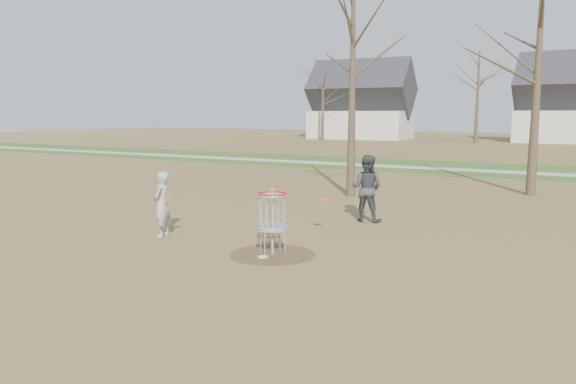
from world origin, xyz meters
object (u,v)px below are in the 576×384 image
object	(u,v)px
player_standing	(162,204)
disc_golf_basket	(272,211)
player_throwing	(367,188)
disc_grounded	(263,257)

from	to	relation	value
player_standing	disc_golf_basket	xyz separation A→B (m)	(3.20, -0.18, 0.14)
player_standing	disc_golf_basket	size ratio (longest dim) A/B	1.15
player_standing	player_throwing	bearing A→B (deg)	124.01
player_throwing	disc_golf_basket	size ratio (longest dim) A/B	1.34
disc_golf_basket	disc_grounded	bearing A→B (deg)	-95.33
player_standing	player_throwing	distance (m)	5.47
player_standing	player_throwing	xyz separation A→B (m)	(3.47, 4.23, 0.13)
player_throwing	disc_grounded	distance (m)	4.83
disc_grounded	disc_golf_basket	distance (m)	0.95
disc_golf_basket	player_standing	bearing A→B (deg)	176.80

